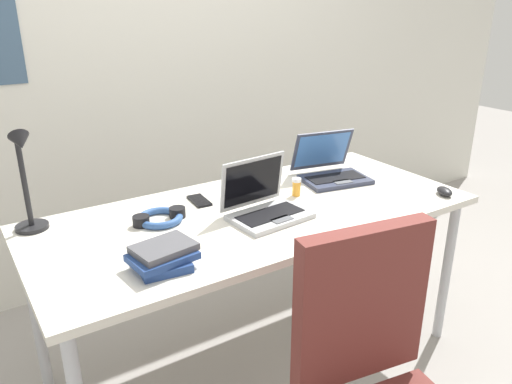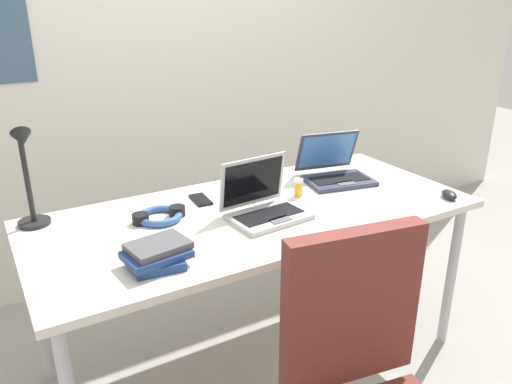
{
  "view_description": "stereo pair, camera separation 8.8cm",
  "coord_description": "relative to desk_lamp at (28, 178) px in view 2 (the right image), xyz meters",
  "views": [
    {
      "loc": [
        -1.03,
        -1.59,
        1.55
      ],
      "look_at": [
        0.0,
        0.0,
        0.82
      ],
      "focal_mm": 35.44,
      "sensor_mm": 36.0,
      "label": 1
    },
    {
      "loc": [
        -0.95,
        -1.63,
        1.55
      ],
      "look_at": [
        0.0,
        0.0,
        0.82
      ],
      "focal_mm": 35.44,
      "sensor_mm": 36.0,
      "label": 2
    }
  ],
  "objects": [
    {
      "name": "headphones",
      "position": [
        0.43,
        -0.16,
        -0.18
      ],
      "size": [
        0.21,
        0.18,
        0.04
      ],
      "color": "#335999",
      "rests_on": "desk"
    },
    {
      "name": "laptop_near_mouse",
      "position": [
        0.8,
        -0.34,
        -0.15
      ],
      "size": [
        0.32,
        0.26,
        0.23
      ],
      "color": "#B7BABC",
      "rests_on": "desk"
    },
    {
      "name": "laptop_front_left",
      "position": [
        1.31,
        -0.15,
        -0.15
      ],
      "size": [
        0.35,
        0.33,
        0.22
      ],
      "color": "#33384C",
      "rests_on": "desk"
    },
    {
      "name": "desk",
      "position": [
        0.8,
        -0.28,
        -0.25
      ],
      "size": [
        1.8,
        0.8,
        0.74
      ],
      "color": "silver",
      "rests_on": "ground_plane"
    },
    {
      "name": "computer_mouse",
      "position": [
        1.59,
        -0.58,
        -0.18
      ],
      "size": [
        0.09,
        0.11,
        0.03
      ],
      "primitive_type": "ellipsoid",
      "rotation": [
        0.0,
        0.0,
        -0.46
      ],
      "color": "black",
      "rests_on": "desk"
    },
    {
      "name": "wall_back",
      "position": [
        0.8,
        0.82,
        0.36
      ],
      "size": [
        6.0,
        0.13,
        2.6
      ],
      "color": "silver",
      "rests_on": "ground_plane"
    },
    {
      "name": "ground_plane",
      "position": [
        0.8,
        -0.28,
        -0.94
      ],
      "size": [
        12.0,
        12.0,
        0.0
      ],
      "primitive_type": "plane",
      "color": "gray"
    },
    {
      "name": "pill_bottle",
      "position": [
        1.04,
        -0.23,
        -0.16
      ],
      "size": [
        0.04,
        0.04,
        0.08
      ],
      "color": "gold",
      "rests_on": "desk"
    },
    {
      "name": "desk_lamp",
      "position": [
        0.0,
        0.0,
        0.0
      ],
      "size": [
        0.12,
        0.18,
        0.4
      ],
      "color": "black",
      "rests_on": "desk"
    },
    {
      "name": "book_stack",
      "position": [
        0.3,
        -0.5,
        -0.16
      ],
      "size": [
        0.22,
        0.18,
        0.07
      ],
      "color": "navy",
      "rests_on": "desk"
    },
    {
      "name": "cell_phone",
      "position": [
        0.65,
        -0.07,
        -0.19
      ],
      "size": [
        0.07,
        0.14,
        0.01
      ],
      "primitive_type": "cube",
      "rotation": [
        0.0,
        0.0,
        -0.08
      ],
      "color": "black",
      "rests_on": "desk"
    }
  ]
}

